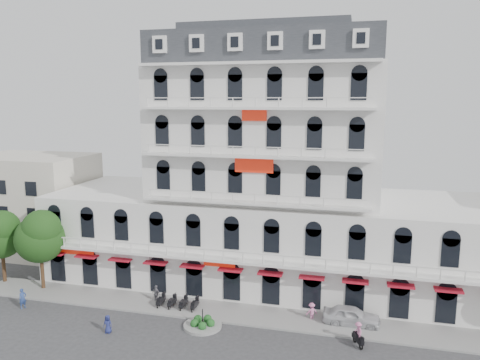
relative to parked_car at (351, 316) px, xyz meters
name	(u,v)px	position (x,y,z in m)	size (l,w,h in m)	color
sidewalk	(246,314)	(-9.00, -0.50, -0.73)	(53.00, 4.00, 0.16)	gray
main_building	(267,186)	(-9.00, 8.50, 9.15)	(45.00, 15.00, 25.80)	silver
flank_building_west	(33,204)	(-39.00, 10.50, 5.19)	(14.00, 10.00, 12.00)	beige
traffic_island	(203,324)	(-12.00, -3.50, -0.56)	(3.20, 3.20, 1.60)	gray
parked_scooter_row	(178,308)	(-15.35, -0.70, -0.81)	(4.40, 1.80, 1.10)	black
tree_west_outer	(1,233)	(-34.95, 0.48, 4.54)	(4.50, 4.48, 7.76)	#382314
tree_west_inner	(40,235)	(-29.95, -0.02, 4.87)	(4.76, 4.76, 8.25)	#382314
parked_car	(351,316)	(0.00, 0.00, 0.00)	(1.92, 4.77, 1.63)	silver
rider_center	(358,333)	(0.57, -3.34, 0.19)	(0.97, 1.58, 1.95)	black
pedestrian_left	(108,324)	(-19.15, -6.34, -0.06)	(0.74, 0.48, 1.51)	navy
pedestrian_mid	(156,294)	(-17.76, 0.00, 0.04)	(0.99, 0.41, 1.70)	#59575F
pedestrian_right	(312,312)	(-3.31, 0.00, -0.02)	(1.02, 0.59, 1.58)	pink
pedestrian_far	(23,299)	(-29.00, -4.17, 0.11)	(0.68, 0.44, 1.86)	navy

